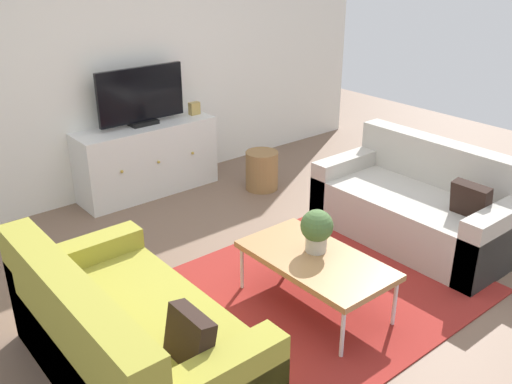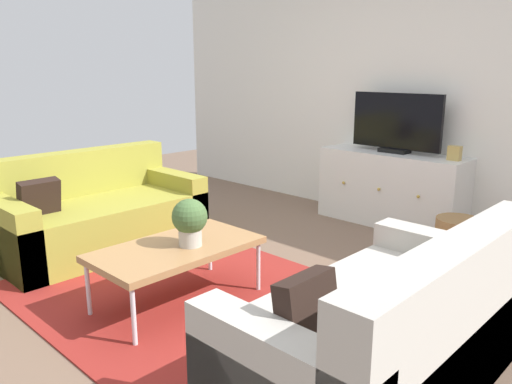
{
  "view_description": "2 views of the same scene",
  "coord_description": "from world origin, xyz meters",
  "px_view_note": "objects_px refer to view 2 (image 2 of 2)",
  "views": [
    {
      "loc": [
        -2.52,
        -2.62,
        2.4
      ],
      "look_at": [
        0.0,
        0.43,
        0.65
      ],
      "focal_mm": 39.74,
      "sensor_mm": 36.0,
      "label": 1
    },
    {
      "loc": [
        2.46,
        -2.11,
        1.52
      ],
      "look_at": [
        0.0,
        0.43,
        0.65
      ],
      "focal_mm": 35.06,
      "sensor_mm": 36.0,
      "label": 2
    }
  ],
  "objects_px": {
    "couch_left_side": "(94,216)",
    "tv_console": "(391,189)",
    "flat_screen_tv": "(396,123)",
    "couch_right_side": "(394,336)",
    "coffee_table": "(177,250)",
    "mantel_clock": "(454,153)",
    "wicker_basket": "(457,244)",
    "potted_plant": "(190,220)"
  },
  "relations": [
    {
      "from": "couch_left_side",
      "to": "tv_console",
      "type": "height_order",
      "value": "couch_left_side"
    },
    {
      "from": "couch_left_side",
      "to": "flat_screen_tv",
      "type": "distance_m",
      "value": 2.93
    },
    {
      "from": "couch_right_side",
      "to": "coffee_table",
      "type": "distance_m",
      "value": 1.49
    },
    {
      "from": "couch_left_side",
      "to": "tv_console",
      "type": "distance_m",
      "value": 2.82
    },
    {
      "from": "mantel_clock",
      "to": "flat_screen_tv",
      "type": "bearing_deg",
      "value": 178.09
    },
    {
      "from": "tv_console",
      "to": "couch_left_side",
      "type": "bearing_deg",
      "value": -122.53
    },
    {
      "from": "coffee_table",
      "to": "flat_screen_tv",
      "type": "bearing_deg",
      "value": 87.28
    },
    {
      "from": "flat_screen_tv",
      "to": "tv_console",
      "type": "bearing_deg",
      "value": -90.0
    },
    {
      "from": "couch_right_side",
      "to": "wicker_basket",
      "type": "xyz_separation_m",
      "value": [
        -0.4,
        1.69,
        -0.07
      ]
    },
    {
      "from": "couch_right_side",
      "to": "coffee_table",
      "type": "height_order",
      "value": "couch_right_side"
    },
    {
      "from": "couch_right_side",
      "to": "flat_screen_tv",
      "type": "bearing_deg",
      "value": 119.52
    },
    {
      "from": "couch_left_side",
      "to": "couch_right_side",
      "type": "distance_m",
      "value": 2.87
    },
    {
      "from": "couch_right_side",
      "to": "potted_plant",
      "type": "relative_size",
      "value": 5.41
    },
    {
      "from": "flat_screen_tv",
      "to": "coffee_table",
      "type": "bearing_deg",
      "value": -92.72
    },
    {
      "from": "potted_plant",
      "to": "wicker_basket",
      "type": "height_order",
      "value": "potted_plant"
    },
    {
      "from": "couch_right_side",
      "to": "coffee_table",
      "type": "bearing_deg",
      "value": -173.56
    },
    {
      "from": "coffee_table",
      "to": "potted_plant",
      "type": "relative_size",
      "value": 3.48
    },
    {
      "from": "flat_screen_tv",
      "to": "mantel_clock",
      "type": "bearing_deg",
      "value": -1.91
    },
    {
      "from": "coffee_table",
      "to": "wicker_basket",
      "type": "distance_m",
      "value": 2.16
    },
    {
      "from": "coffee_table",
      "to": "mantel_clock",
      "type": "xyz_separation_m",
      "value": [
        0.72,
        2.54,
        0.41
      ]
    },
    {
      "from": "flat_screen_tv",
      "to": "mantel_clock",
      "type": "height_order",
      "value": "flat_screen_tv"
    },
    {
      "from": "couch_right_side",
      "to": "tv_console",
      "type": "xyz_separation_m",
      "value": [
        -1.36,
        2.37,
        0.08
      ]
    },
    {
      "from": "couch_right_side",
      "to": "mantel_clock",
      "type": "relative_size",
      "value": 12.96
    },
    {
      "from": "tv_console",
      "to": "mantel_clock",
      "type": "distance_m",
      "value": 0.74
    },
    {
      "from": "coffee_table",
      "to": "mantel_clock",
      "type": "bearing_deg",
      "value": 74.18
    },
    {
      "from": "couch_right_side",
      "to": "potted_plant",
      "type": "xyz_separation_m",
      "value": [
        -1.41,
        -0.1,
        0.3
      ]
    },
    {
      "from": "flat_screen_tv",
      "to": "wicker_basket",
      "type": "bearing_deg",
      "value": -36.1
    },
    {
      "from": "couch_left_side",
      "to": "couch_right_side",
      "type": "relative_size",
      "value": 1.0
    },
    {
      "from": "tv_console",
      "to": "flat_screen_tv",
      "type": "xyz_separation_m",
      "value": [
        0.0,
        0.02,
        0.65
      ]
    },
    {
      "from": "couch_right_side",
      "to": "mantel_clock",
      "type": "bearing_deg",
      "value": 107.7
    },
    {
      "from": "couch_left_side",
      "to": "mantel_clock",
      "type": "bearing_deg",
      "value": 48.34
    },
    {
      "from": "couch_left_side",
      "to": "flat_screen_tv",
      "type": "height_order",
      "value": "flat_screen_tv"
    },
    {
      "from": "couch_left_side",
      "to": "tv_console",
      "type": "relative_size",
      "value": 1.17
    },
    {
      "from": "couch_right_side",
      "to": "tv_console",
      "type": "relative_size",
      "value": 1.17
    },
    {
      "from": "couch_left_side",
      "to": "coffee_table",
      "type": "xyz_separation_m",
      "value": [
        1.39,
        -0.17,
        0.1
      ]
    },
    {
      "from": "coffee_table",
      "to": "mantel_clock",
      "type": "distance_m",
      "value": 2.67
    },
    {
      "from": "wicker_basket",
      "to": "mantel_clock",
      "type": "bearing_deg",
      "value": 117.99
    },
    {
      "from": "tv_console",
      "to": "flat_screen_tv",
      "type": "bearing_deg",
      "value": 90.0
    },
    {
      "from": "couch_left_side",
      "to": "couch_right_side",
      "type": "xyz_separation_m",
      "value": [
        2.87,
        0.0,
        0.0
      ]
    },
    {
      "from": "potted_plant",
      "to": "mantel_clock",
      "type": "relative_size",
      "value": 2.39
    },
    {
      "from": "mantel_clock",
      "to": "wicker_basket",
      "type": "distance_m",
      "value": 0.97
    },
    {
      "from": "tv_console",
      "to": "coffee_table",
      "type": "bearing_deg",
      "value": -92.74
    }
  ]
}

